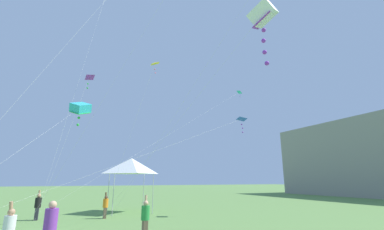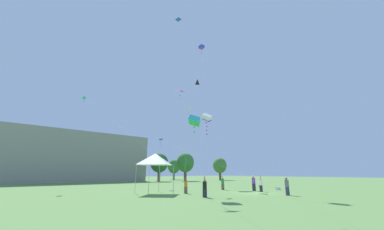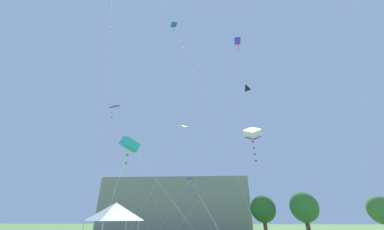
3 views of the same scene
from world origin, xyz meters
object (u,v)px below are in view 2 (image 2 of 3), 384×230
(person_purple_shirt, at_px, (254,183))
(kite_cyan_delta_5, at_px, (86,100))
(kite_black_diamond_1, at_px, (197,82))
(kite_yellow_delta_8, at_px, (189,108))
(kite_white_box_0, at_px, (207,118))
(person_grey_shirt, at_px, (287,186))
(kite_blue_box_2, at_px, (202,47))
(person_black_shirt, at_px, (205,187))
(kite_purple_delta_4, at_px, (180,91))
(person_green_shirt, at_px, (223,183))
(person_white_shirt, at_px, (261,184))
(kite_blue_delta_3, at_px, (179,22))
(kite_blue_delta_7, at_px, (162,140))
(cooler_box, at_px, (278,188))
(person_orange_shirt, at_px, (186,186))
(festival_tent, at_px, (155,159))
(kite_cyan_box_6, at_px, (194,121))

(person_purple_shirt, relative_size, kite_cyan_delta_5, 0.08)
(kite_black_diamond_1, relative_size, kite_yellow_delta_8, 1.83)
(kite_white_box_0, relative_size, kite_yellow_delta_8, 1.13)
(person_grey_shirt, bearing_deg, kite_blue_box_2, 142.55)
(person_black_shirt, relative_size, kite_purple_delta_4, 0.17)
(person_grey_shirt, bearing_deg, kite_white_box_0, 141.10)
(person_green_shirt, bearing_deg, person_white_shirt, 166.23)
(person_purple_shirt, xyz_separation_m, kite_blue_delta_3, (-7.60, 5.94, 23.46))
(kite_purple_delta_4, bearing_deg, kite_blue_delta_7, 66.53)
(kite_black_diamond_1, bearing_deg, kite_yellow_delta_8, -137.49)
(kite_yellow_delta_8, bearing_deg, person_purple_shirt, -39.33)
(cooler_box, xyz_separation_m, person_green_shirt, (-5.53, 4.72, 0.69))
(person_orange_shirt, relative_size, person_white_shirt, 0.93)
(festival_tent, bearing_deg, kite_yellow_delta_8, 2.69)
(person_white_shirt, height_order, kite_purple_delta_4, kite_purple_delta_4)
(person_orange_shirt, height_order, kite_blue_delta_3, kite_blue_delta_3)
(kite_blue_delta_7, bearing_deg, kite_black_diamond_1, 1.36)
(kite_cyan_box_6, bearing_deg, person_grey_shirt, -39.51)
(person_orange_shirt, relative_size, kite_blue_delta_3, 0.07)
(person_black_shirt, bearing_deg, person_white_shirt, 77.59)
(person_grey_shirt, xyz_separation_m, kite_black_diamond_1, (3.80, 17.83, 18.44))
(person_white_shirt, height_order, kite_white_box_0, kite_white_box_0)
(person_purple_shirt, relative_size, person_white_shirt, 1.00)
(kite_yellow_delta_8, bearing_deg, person_black_shirt, -117.36)
(cooler_box, bearing_deg, kite_white_box_0, 106.36)
(person_green_shirt, distance_m, kite_yellow_delta_8, 10.94)
(person_white_shirt, relative_size, kite_blue_box_2, 0.07)
(kite_blue_box_2, distance_m, kite_yellow_delta_8, 17.03)
(kite_blue_delta_7, bearing_deg, kite_cyan_delta_5, 146.05)
(person_purple_shirt, distance_m, person_white_shirt, 1.31)
(festival_tent, bearing_deg, person_white_shirt, -29.31)
(kite_yellow_delta_8, bearing_deg, kite_black_diamond_1, 42.51)
(person_purple_shirt, xyz_separation_m, kite_purple_delta_4, (-10.97, 0.93, 9.74))
(cooler_box, distance_m, kite_cyan_box_6, 15.20)
(person_green_shirt, relative_size, kite_blue_delta_7, 0.10)
(person_green_shirt, height_order, kite_blue_delta_3, kite_blue_delta_3)
(person_purple_shirt, height_order, kite_blue_box_2, kite_blue_box_2)
(person_black_shirt, relative_size, kite_blue_box_2, 0.07)
(person_white_shirt, height_order, kite_yellow_delta_8, kite_yellow_delta_8)
(kite_blue_box_2, bearing_deg, kite_blue_delta_3, -153.79)
(cooler_box, distance_m, person_grey_shirt, 7.47)
(person_black_shirt, height_order, person_white_shirt, person_black_shirt)
(kite_white_box_0, xyz_separation_m, kite_blue_delta_7, (-6.96, 3.05, -4.20))
(kite_black_diamond_1, bearing_deg, person_white_shirt, -98.65)
(kite_blue_box_2, xyz_separation_m, kite_yellow_delta_8, (-6.96, -4.87, -14.76))
(person_white_shirt, xyz_separation_m, kite_blue_delta_7, (-5.66, 13.53, 6.28))
(person_grey_shirt, xyz_separation_m, kite_blue_delta_7, (-3.94, 17.64, 6.23))
(person_white_shirt, relative_size, kite_black_diamond_1, 0.09)
(person_orange_shirt, xyz_separation_m, kite_blue_delta_7, (2.59, 9.52, 6.34))
(person_grey_shirt, xyz_separation_m, kite_cyan_box_6, (-7.16, 5.91, 6.68))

